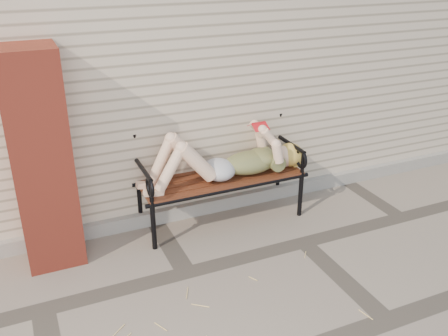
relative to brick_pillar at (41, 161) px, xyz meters
name	(u,v)px	position (x,y,z in m)	size (l,w,h in m)	color
ground	(304,242)	(2.30, -0.75, -1.00)	(80.00, 80.00, 0.00)	#7A6C5D
house_wall	(195,42)	(2.30, 2.25, 0.50)	(8.00, 4.00, 3.00)	beige
foundation_strip	(259,195)	(2.30, 0.22, -0.93)	(8.00, 0.10, 0.15)	gray
brick_pillar	(41,161)	(0.00, 0.00, 0.00)	(0.50, 0.50, 2.00)	#AF3927
garden_bench	(217,158)	(1.73, 0.12, -0.32)	(1.88, 0.75, 1.22)	black
reading_woman	(224,159)	(1.74, -0.03, -0.28)	(1.77, 0.40, 0.56)	#092D3F
straw_scatter	(273,327)	(1.42, -1.70, -0.99)	(3.10, 1.53, 0.01)	#E6C170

